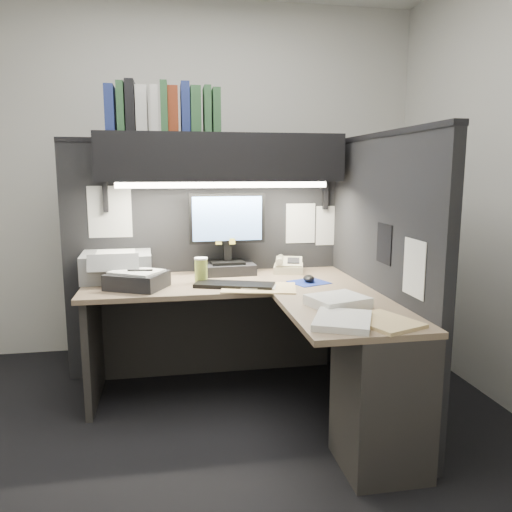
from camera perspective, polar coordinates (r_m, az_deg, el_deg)
name	(u,v)px	position (r m, az deg, el deg)	size (l,w,h in m)	color
floor	(216,435)	(2.89, -4.56, -19.68)	(3.50, 3.50, 0.00)	black
wall_back	(195,179)	(4.02, -6.94, 8.68)	(3.50, 0.04, 2.70)	beige
wall_front	(279,203)	(1.04, 2.63, 6.06)	(3.50, 0.04, 2.70)	beige
partition_back	(206,260)	(3.50, -5.74, -0.48)	(1.90, 0.06, 1.60)	black
partition_right	(378,277)	(3.01, 13.79, -2.39)	(0.06, 1.50, 1.60)	black
desk	(293,352)	(2.77, 4.29, -10.92)	(1.70, 1.53, 0.73)	#876F55
overhead_shelf	(221,158)	(3.28, -4.01, 11.14)	(1.55, 0.34, 0.30)	black
task_light_tube	(224,185)	(3.14, -3.70, 8.11)	(0.04, 0.04, 1.32)	white
monitor	(227,242)	(3.33, -3.29, 1.56)	(0.50, 0.24, 0.54)	black
keyboard	(235,285)	(3.00, -2.47, -3.32)	(0.47, 0.16, 0.02)	black
mousepad	(309,282)	(3.12, 6.07, -3.01)	(0.22, 0.20, 0.00)	navy
mouse	(309,278)	(3.13, 6.04, -2.56)	(0.07, 0.11, 0.04)	black
telephone	(288,266)	(3.43, 3.74, -1.19)	(0.20, 0.21, 0.08)	#BBB390
coffee_cup	(201,271)	(3.11, -6.29, -1.72)	(0.08, 0.08, 0.15)	#AABB4B
printer	(117,266)	(3.31, -15.61, -1.11)	(0.43, 0.37, 0.17)	gray
notebook_stack	(137,280)	(3.03, -13.43, -2.73)	(0.31, 0.26, 0.09)	black
open_folder	(259,288)	(2.96, 0.33, -3.65)	(0.43, 0.28, 0.01)	tan
paper_stack_a	(338,301)	(2.60, 9.31, -5.12)	(0.27, 0.23, 0.05)	white
paper_stack_b	(343,320)	(2.32, 9.88, -7.27)	(0.25, 0.31, 0.03)	white
manila_stack	(385,322)	(2.36, 14.50, -7.29)	(0.24, 0.30, 0.02)	tan
binder_row	(163,110)	(3.28, -10.58, 16.12)	(0.70, 0.26, 0.31)	navy
pinned_papers	(272,229)	(3.16, 1.82, 3.11)	(1.76, 1.31, 0.51)	white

